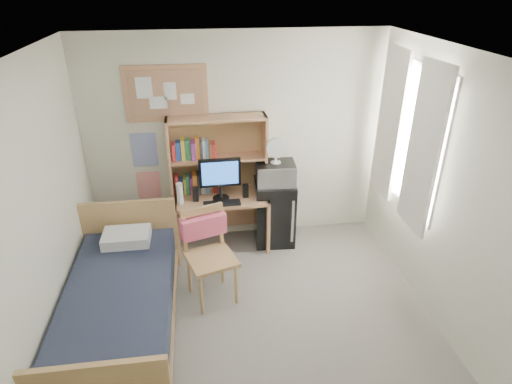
{
  "coord_description": "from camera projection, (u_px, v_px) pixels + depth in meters",
  "views": [
    {
      "loc": [
        -0.43,
        -2.83,
        3.14
      ],
      "look_at": [
        0.13,
        1.2,
        1.05
      ],
      "focal_mm": 30.0,
      "sensor_mm": 36.0,
      "label": 1
    }
  ],
  "objects": [
    {
      "name": "floor",
      "position": [
        260.0,
        352.0,
        3.98
      ],
      "size": [
        3.6,
        4.2,
        0.02
      ],
      "primitive_type": "cube",
      "color": "gray",
      "rests_on": "ground"
    },
    {
      "name": "ceiling",
      "position": [
        262.0,
        65.0,
        2.79
      ],
      "size": [
        3.6,
        4.2,
        0.02
      ],
      "primitive_type": "cube",
      "color": "white",
      "rests_on": "wall_back"
    },
    {
      "name": "wall_back",
      "position": [
        236.0,
        141.0,
        5.24
      ],
      "size": [
        3.6,
        0.04,
        2.6
      ],
      "primitive_type": "cube",
      "color": "silver",
      "rests_on": "floor"
    },
    {
      "name": "wall_left",
      "position": [
        21.0,
        252.0,
        3.17
      ],
      "size": [
        0.04,
        4.2,
        2.6
      ],
      "primitive_type": "cube",
      "color": "silver",
      "rests_on": "floor"
    },
    {
      "name": "wall_right",
      "position": [
        472.0,
        218.0,
        3.6
      ],
      "size": [
        0.04,
        4.2,
        2.6
      ],
      "primitive_type": "cube",
      "color": "silver",
      "rests_on": "floor"
    },
    {
      "name": "window_unit",
      "position": [
        408.0,
        136.0,
        4.52
      ],
      "size": [
        0.1,
        1.4,
        1.7
      ],
      "primitive_type": "cube",
      "color": "white",
      "rests_on": "wall_right"
    },
    {
      "name": "curtain_left",
      "position": [
        423.0,
        150.0,
        4.16
      ],
      "size": [
        0.04,
        0.55,
        1.7
      ],
      "primitive_type": "cube",
      "color": "white",
      "rests_on": "wall_right"
    },
    {
      "name": "curtain_right",
      "position": [
        389.0,
        124.0,
        4.87
      ],
      "size": [
        0.04,
        0.55,
        1.7
      ],
      "primitive_type": "cube",
      "color": "white",
      "rests_on": "wall_right"
    },
    {
      "name": "bulletin_board",
      "position": [
        166.0,
        94.0,
        4.84
      ],
      "size": [
        0.94,
        0.03,
        0.64
      ],
      "primitive_type": "cube",
      "color": "tan",
      "rests_on": "wall_back"
    },
    {
      "name": "poster_wave",
      "position": [
        144.0,
        150.0,
        5.11
      ],
      "size": [
        0.3,
        0.01,
        0.42
      ],
      "primitive_type": "cube",
      "color": "#2841A3",
      "rests_on": "wall_back"
    },
    {
      "name": "poster_japan",
      "position": [
        149.0,
        185.0,
        5.33
      ],
      "size": [
        0.28,
        0.01,
        0.36
      ],
      "primitive_type": "cube",
      "color": "red",
      "rests_on": "wall_back"
    },
    {
      "name": "desk",
      "position": [
        222.0,
        221.0,
        5.37
      ],
      "size": [
        1.15,
        0.6,
        0.71
      ],
      "primitive_type": "cube",
      "rotation": [
        0.0,
        0.0,
        0.02
      ],
      "color": "tan",
      "rests_on": "floor"
    },
    {
      "name": "desk_chair",
      "position": [
        211.0,
        258.0,
        4.41
      ],
      "size": [
        0.65,
        0.65,
        1.03
      ],
      "primitive_type": "cube",
      "rotation": [
        0.0,
        0.0,
        0.31
      ],
      "color": "tan",
      "rests_on": "floor"
    },
    {
      "name": "mini_fridge",
      "position": [
        274.0,
        212.0,
        5.46
      ],
      "size": [
        0.52,
        0.52,
        0.84
      ],
      "primitive_type": "cube",
      "rotation": [
        0.0,
        0.0,
        -0.07
      ],
      "color": "black",
      "rests_on": "floor"
    },
    {
      "name": "bed",
      "position": [
        121.0,
        309.0,
        4.08
      ],
      "size": [
        1.0,
        2.0,
        0.55
      ],
      "primitive_type": "cube",
      "rotation": [
        0.0,
        0.0,
        -0.0
      ],
      "color": "#1C2132",
      "rests_on": "floor"
    },
    {
      "name": "hutch",
      "position": [
        218.0,
        155.0,
        5.12
      ],
      "size": [
        1.17,
        0.32,
        0.95
      ],
      "primitive_type": "cube",
      "rotation": [
        0.0,
        0.0,
        0.02
      ],
      "color": "tan",
      "rests_on": "desk"
    },
    {
      "name": "monitor",
      "position": [
        220.0,
        179.0,
        5.04
      ],
      "size": [
        0.49,
        0.05,
        0.52
      ],
      "primitive_type": "cube",
      "rotation": [
        0.0,
        0.0,
        0.02
      ],
      "color": "black",
      "rests_on": "desk"
    },
    {
      "name": "keyboard",
      "position": [
        222.0,
        203.0,
        5.03
      ],
      "size": [
        0.44,
        0.15,
        0.02
      ],
      "primitive_type": "cube",
      "rotation": [
        0.0,
        0.0,
        0.02
      ],
      "color": "black",
      "rests_on": "desk"
    },
    {
      "name": "speaker_left",
      "position": [
        196.0,
        194.0,
        5.07
      ],
      "size": [
        0.07,
        0.07,
        0.17
      ],
      "primitive_type": "cube",
      "rotation": [
        0.0,
        0.0,
        0.02
      ],
      "color": "black",
      "rests_on": "desk"
    },
    {
      "name": "speaker_right",
      "position": [
        245.0,
        191.0,
        5.16
      ],
      "size": [
        0.07,
        0.07,
        0.16
      ],
      "primitive_type": "cube",
      "rotation": [
        0.0,
        0.0,
        0.02
      ],
      "color": "black",
      "rests_on": "desk"
    },
    {
      "name": "water_bottle",
      "position": [
        180.0,
        193.0,
        4.99
      ],
      "size": [
        0.08,
        0.08,
        0.26
      ],
      "primitive_type": "cylinder",
      "rotation": [
        0.0,
        0.0,
        0.02
      ],
      "color": "white",
      "rests_on": "desk"
    },
    {
      "name": "hoodie",
      "position": [
        203.0,
        226.0,
        4.44
      ],
      "size": [
        0.5,
        0.28,
        0.23
      ],
      "primitive_type": "cube",
      "rotation": [
        0.0,
        0.0,
        0.31
      ],
      "color": "#ED5A76",
      "rests_on": "desk_chair"
    },
    {
      "name": "microwave",
      "position": [
        275.0,
        173.0,
        5.19
      ],
      "size": [
        0.49,
        0.38,
        0.27
      ],
      "primitive_type": "cube",
      "rotation": [
        0.0,
        0.0,
        -0.07
      ],
      "color": "silver",
      "rests_on": "mini_fridge"
    },
    {
      "name": "desk_fan",
      "position": [
        276.0,
        151.0,
        5.06
      ],
      "size": [
        0.26,
        0.26,
        0.3
      ],
      "primitive_type": "cylinder",
      "rotation": [
        0.0,
        0.0,
        -0.07
      ],
      "color": "white",
      "rests_on": "microwave"
    },
    {
      "name": "pillow",
      "position": [
        127.0,
        237.0,
        4.59
      ],
      "size": [
        0.49,
        0.35,
        0.12
      ],
      "primitive_type": "cube",
      "rotation": [
        0.0,
        0.0,
        -0.0
      ],
      "color": "white",
      "rests_on": "bed"
    }
  ]
}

